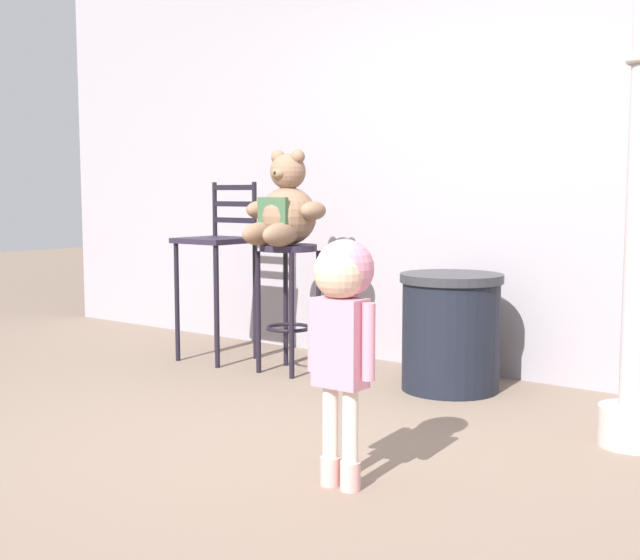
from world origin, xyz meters
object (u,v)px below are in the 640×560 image
bar_stool_with_teddy (288,283)px  trash_bin (451,332)px  teddy_bear (285,210)px  child_walking (342,309)px  bar_chair_empty (219,252)px

bar_stool_with_teddy → trash_bin: bearing=10.5°
bar_stool_with_teddy → trash_bin: 1.09m
teddy_bear → trash_bin: bearing=12.0°
bar_stool_with_teddy → child_walking: (1.47, -1.47, 0.13)m
bar_stool_with_teddy → child_walking: bearing=-45.0°
teddy_bear → child_walking: size_ratio=0.61×
teddy_bear → bar_chair_empty: 0.70m
teddy_bear → trash_bin: 1.27m
bar_stool_with_teddy → bar_chair_empty: bar_chair_empty is taller
trash_bin → bar_chair_empty: 1.74m
teddy_bear → child_walking: teddy_bear is taller
bar_stool_with_teddy → teddy_bear: teddy_bear is taller
child_walking → teddy_bear: bearing=-60.3°
bar_stool_with_teddy → child_walking: 2.09m
child_walking → bar_chair_empty: bearing=-51.3°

